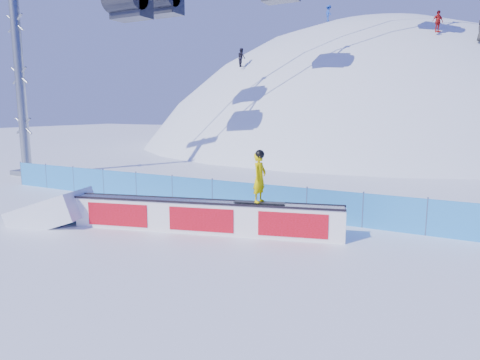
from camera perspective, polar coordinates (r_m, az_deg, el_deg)
The scene contains 7 objects.
ground at distance 14.64m, azimuth -16.44°, elevation -6.83°, with size 160.00×160.00×0.00m, color white.
snow_hill at distance 57.30m, azimuth 16.25°, elevation -13.57°, with size 64.00×64.00×64.00m.
safety_fence at distance 17.88m, azimuth -6.43°, elevation -1.59°, with size 22.05×0.05×1.30m.
rail_box at distance 14.04m, azimuth -4.86°, elevation -4.90°, with size 8.86×2.99×1.08m.
snow_ramp at distance 16.72m, azimuth -23.67°, elevation -5.23°, with size 2.57×1.72×0.97m, color white, non-canonical shape.
snowboarder at distance 13.33m, azimuth 2.62°, elevation 0.40°, with size 1.63×0.71×1.68m.
distant_skiers at distance 41.98m, azimuth 14.83°, elevation 18.89°, with size 19.58×12.74×7.18m.
Camera 1 is at (9.95, -9.97, 3.99)m, focal length 32.00 mm.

